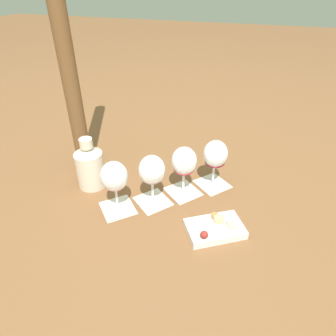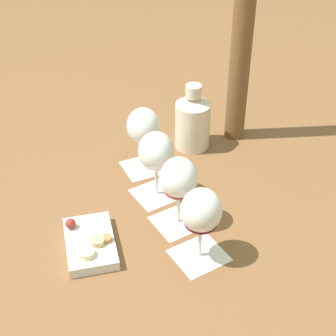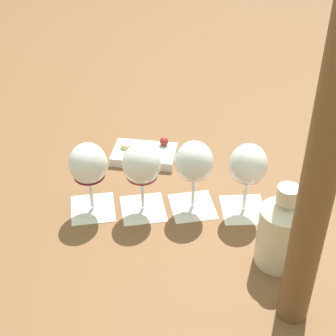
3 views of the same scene
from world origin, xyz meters
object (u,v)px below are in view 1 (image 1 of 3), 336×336
object	(u,v)px
wine_glass_3	(215,156)
umbrella_pole	(61,30)
wine_glass_0	(114,179)
wine_glass_1	(152,172)
wine_glass_2	(184,163)
ceramic_vase	(90,166)
snack_dish	(215,228)

from	to	relation	value
wine_glass_3	umbrella_pole	bearing A→B (deg)	-176.60
wine_glass_3	umbrella_pole	xyz separation A→B (m)	(-0.50, -0.03, 0.37)
wine_glass_0	wine_glass_1	xyz separation A→B (m)	(0.10, 0.07, -0.00)
wine_glass_1	wine_glass_2	size ratio (longest dim) A/B	1.00
wine_glass_3	ceramic_vase	world-z (taller)	ceramic_vase
ceramic_vase	umbrella_pole	size ratio (longest dim) A/B	0.19
umbrella_pole	ceramic_vase	bearing A→B (deg)	-48.73
wine_glass_1	snack_dish	distance (m)	0.26
wine_glass_2	ceramic_vase	xyz separation A→B (m)	(-0.32, -0.06, -0.04)
ceramic_vase	umbrella_pole	xyz separation A→B (m)	(-0.09, 0.10, 0.41)
snack_dish	umbrella_pole	size ratio (longest dim) A/B	0.20
wine_glass_1	wine_glass_2	distance (m)	0.12
wine_glass_0	wine_glass_2	xyz separation A→B (m)	(0.18, 0.15, 0.00)
ceramic_vase	snack_dish	world-z (taller)	ceramic_vase
wine_glass_1	snack_dish	world-z (taller)	wine_glass_1
ceramic_vase	wine_glass_3	bearing A→B (deg)	17.69
wine_glass_0	umbrella_pole	world-z (taller)	umbrella_pole
wine_glass_0	wine_glass_3	size ratio (longest dim) A/B	1.00
wine_glass_3	umbrella_pole	world-z (taller)	umbrella_pole
wine_glass_3	ceramic_vase	bearing A→B (deg)	-162.31
wine_glass_1	umbrella_pole	xyz separation A→B (m)	(-0.33, 0.12, 0.37)
wine_glass_0	snack_dish	size ratio (longest dim) A/B	0.89
umbrella_pole	wine_glass_0	bearing A→B (deg)	-39.83
wine_glass_1	wine_glass_0	bearing A→B (deg)	-145.34
wine_glass_2	wine_glass_3	world-z (taller)	same
wine_glass_0	ceramic_vase	size ratio (longest dim) A/B	0.93
wine_glass_1	ceramic_vase	world-z (taller)	ceramic_vase
wine_glass_1	ceramic_vase	xyz separation A→B (m)	(-0.24, 0.02, -0.04)
wine_glass_0	wine_glass_3	xyz separation A→B (m)	(0.27, 0.22, 0.00)
snack_dish	umbrella_pole	bearing A→B (deg)	159.81
wine_glass_0	ceramic_vase	xyz separation A→B (m)	(-0.14, 0.09, -0.04)
wine_glass_1	snack_dish	xyz separation A→B (m)	(0.22, -0.08, -0.10)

